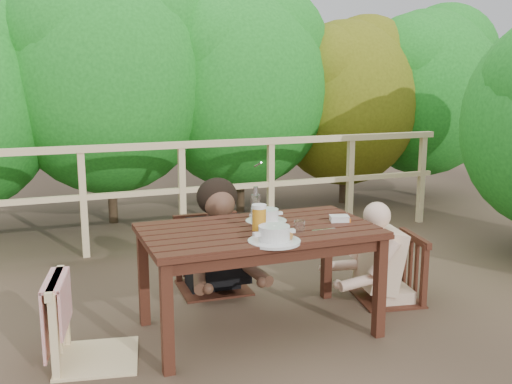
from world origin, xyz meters
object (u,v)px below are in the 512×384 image
object	(u,v)px
beer_glass	(259,218)
woman	(211,202)
table	(259,281)
tumbler	(299,227)
bottle	(256,207)
butter_tub	(339,219)
chair_right	(389,240)
soup_near	(274,234)
diner_right	(394,219)
bread_roll	(283,236)
chair_left	(93,281)
soup_far	(266,216)
chair_far	(212,224)

from	to	relation	value
beer_glass	woman	bearing A→B (deg)	92.50
table	tumbler	size ratio (longest dim) A/B	17.60
bottle	butter_tub	size ratio (longest dim) A/B	2.13
table	chair_right	xyz separation A→B (m)	(1.07, 0.15, 0.12)
woman	butter_tub	world-z (taller)	woman
soup_near	butter_tub	bearing A→B (deg)	25.14
tumbler	butter_tub	xyz separation A→B (m)	(0.35, 0.13, -0.02)
diner_right	bread_roll	bearing A→B (deg)	123.31
chair_right	butter_tub	distance (m)	0.61
bottle	bread_roll	bearing A→B (deg)	-86.04
bread_roll	beer_glass	xyz separation A→B (m)	(-0.05, 0.25, 0.05)
woman	butter_tub	size ratio (longest dim) A/B	11.13
chair_left	soup_far	size ratio (longest dim) A/B	3.55
chair_right	soup_far	distance (m)	0.99
soup_far	chair_far	bearing A→B (deg)	104.23
chair_left	soup_far	xyz separation A→B (m)	(1.13, 0.19, 0.24)
woman	beer_glass	distance (m)	0.90
chair_far	chair_right	bearing A→B (deg)	-28.71
woman	soup_near	world-z (taller)	woman
chair_left	soup_near	world-z (taller)	chair_left
tumbler	diner_right	bearing A→B (deg)	19.84
soup_far	tumbler	bearing A→B (deg)	-75.18
woman	diner_right	bearing A→B (deg)	151.21
chair_far	bread_roll	distance (m)	1.14
chair_right	beer_glass	world-z (taller)	chair_right
tumbler	chair_left	bearing A→B (deg)	173.80
soup_far	table	bearing A→B (deg)	-125.79
soup_far	tumbler	distance (m)	0.34
diner_right	beer_glass	xyz separation A→B (m)	(-1.12, -0.21, 0.15)
soup_far	bread_roll	distance (m)	0.46
chair_far	soup_far	bearing A→B (deg)	-73.81
diner_right	chair_far	bearing A→B (deg)	70.11
diner_right	bread_roll	distance (m)	1.16
soup_far	chair_left	bearing A→B (deg)	-170.24
chair_left	diner_right	distance (m)	2.13
table	chair_left	bearing A→B (deg)	-177.71
chair_far	woman	xyz separation A→B (m)	(0.00, 0.02, 0.16)
chair_far	bottle	distance (m)	0.80
chair_far	bread_roll	bearing A→B (deg)	-83.29
bottle	chair_left	bearing A→B (deg)	-173.37
table	chair_right	size ratio (longest dim) A/B	1.60
chair_left	chair_right	size ratio (longest dim) A/B	1.05
soup_near	bottle	distance (m)	0.39
woman	soup_near	bearing A→B (deg)	93.65
soup_far	bread_roll	xyz separation A→B (m)	(-0.08, -0.46, -0.01)
table	beer_glass	distance (m)	0.43
chair_right	soup_far	xyz separation A→B (m)	(-0.96, 0.00, 0.26)
chair_right	woman	size ratio (longest dim) A/B	0.67
chair_far	beer_glass	size ratio (longest dim) A/B	5.94
chair_left	diner_right	xyz separation A→B (m)	(2.12, 0.19, 0.13)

